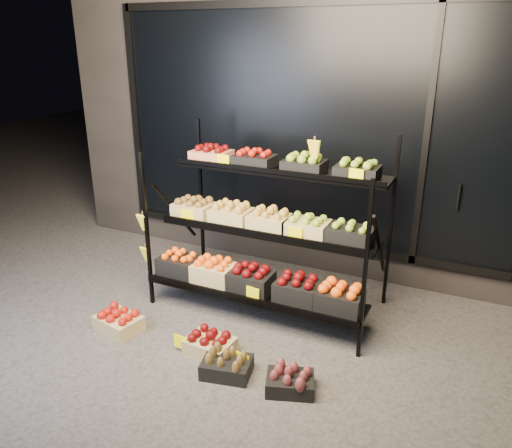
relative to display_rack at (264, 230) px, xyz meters
The scene contains 9 objects.
ground 0.99m from the display_rack, 88.32° to the right, with size 24.00×24.00×0.00m, color #514F4C.
building 2.21m from the display_rack, 89.48° to the left, with size 6.00×2.08×3.50m.
display_rack is the anchor object (origin of this frame).
tag_floor_a 1.27m from the display_rack, 106.37° to the right, with size 0.13×0.01×0.12m, color #FFF500.
tag_floor_b 1.27m from the display_rack, 74.68° to the right, with size 0.13×0.01×0.12m, color #FFF500.
floor_crate_left 1.53m from the display_rack, 136.10° to the right, with size 0.44×0.36×0.20m.
floor_crate_midleft 1.30m from the display_rack, 80.37° to the right, with size 0.42×0.34×0.19m.
floor_crate_midright 1.14m from the display_rack, 94.66° to the right, with size 0.40×0.31×0.19m.
floor_crate_right 1.44m from the display_rack, 56.56° to the right, with size 0.41×0.35×0.18m.
Camera 1 is at (1.75, -3.29, 2.44)m, focal length 35.00 mm.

